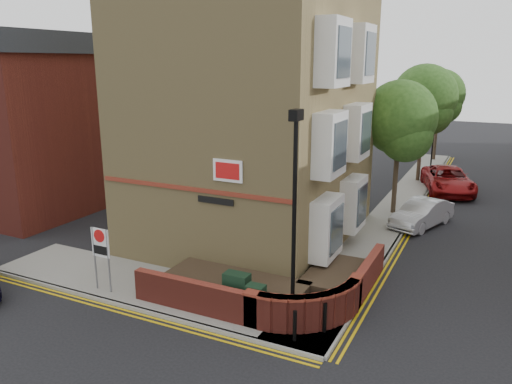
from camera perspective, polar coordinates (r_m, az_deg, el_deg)
The scene contains 22 objects.
ground at distance 15.02m, azimuth -3.57°, elevation -15.91°, with size 120.00×120.00×0.00m, color black.
pavement_corner at distance 17.84m, azimuth -11.12°, elevation -10.75°, with size 13.00×3.00×0.12m, color gray.
pavement_main at distance 28.58m, azimuth 16.14°, elevation -1.28°, with size 2.00×32.00×0.12m, color gray.
kerb_side at distance 16.81m, azimuth -14.26°, elevation -12.61°, with size 13.00×0.15×0.12m, color gray.
kerb_main_near at distance 28.44m, azimuth 18.12°, elevation -1.51°, with size 0.15×32.00×0.12m, color gray.
yellow_lines_side at distance 16.67m, azimuth -14.82°, elevation -13.11°, with size 13.00×0.28×0.01m, color gold.
yellow_lines_main at distance 28.43m, azimuth 18.61°, elevation -1.67°, with size 0.28×32.00×0.01m, color gold.
corner_building at distance 21.39m, azimuth 0.20°, elevation 10.90°, with size 8.95×10.40×13.60m.
garden_wall at distance 16.97m, azimuth 0.70°, elevation -12.08°, with size 6.80×6.00×1.20m, color maroon, non-canonical shape.
lamppost at distance 13.99m, azimuth 4.37°, elevation -3.24°, with size 0.25×0.50×6.30m.
utility_cabinet_large at distance 15.81m, azimuth -2.20°, elevation -11.28°, with size 0.80×0.45×1.20m, color black.
utility_cabinet_small at distance 15.27m, azimuth -0.04°, elevation -12.48°, with size 0.55×0.40×1.10m, color black.
bollard_near at distance 14.30m, azimuth 4.45°, elevation -15.00°, with size 0.11×0.11×0.90m, color black.
bollard_far at distance 14.79m, azimuth 7.87°, elevation -14.03°, with size 0.11×0.11×0.90m, color black.
zone_sign at distance 17.45m, azimuth -17.33°, elevation -6.11°, with size 0.72×0.07×2.20m.
side_building at distance 28.98m, azimuth -22.17°, elevation 7.50°, with size 6.40×10.40×9.00m.
tree_near at distance 25.80m, azimuth 16.08°, elevation 7.59°, with size 3.64×3.65×6.70m.
tree_mid at distance 33.62m, azimuth 18.67°, elevation 9.77°, with size 4.03×4.03×7.42m.
tree_far at distance 41.57m, azimuth 20.20°, elevation 10.06°, with size 3.81×3.81×7.00m.
traffic_light_assembly at distance 36.74m, azimuth 19.63°, elevation 6.25°, with size 0.20×0.16×4.20m.
silver_car_near at distance 24.98m, azimuth 18.43°, elevation -2.34°, with size 1.37×3.93×1.30m, color silver.
red_car_main at distance 32.11m, azimuth 21.09°, elevation 1.32°, with size 2.51×5.44×1.51m, color maroon.
Camera 1 is at (6.49, -11.19, 7.65)m, focal length 35.00 mm.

